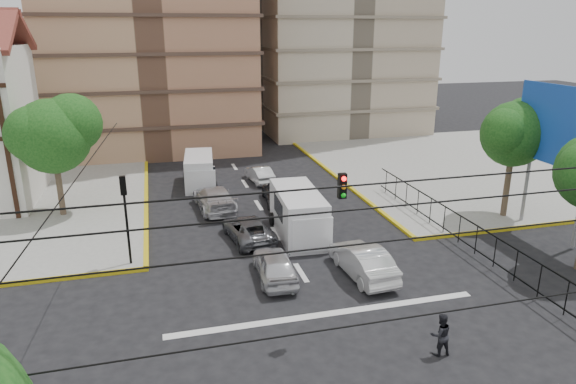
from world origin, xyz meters
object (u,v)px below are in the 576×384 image
object	(u,v)px
car_white_front_right	(363,261)
car_silver_front_left	(275,265)
traffic_light_nw	(125,206)
van_left_lane	(200,172)
van_right_lane	(299,216)
pedestrian_crosswalk	(440,335)

from	to	relation	value
car_white_front_right	car_silver_front_left	bearing A→B (deg)	-14.20
traffic_light_nw	van_left_lane	size ratio (longest dim) A/B	0.85
traffic_light_nw	van_right_lane	world-z (taller)	traffic_light_nw
traffic_light_nw	van_right_lane	distance (m)	9.23
van_left_lane	car_white_front_right	xyz separation A→B (m)	(5.97, -16.19, -0.35)
van_right_lane	car_silver_front_left	xyz separation A→B (m)	(-2.45, -4.48, -0.54)
van_right_lane	van_left_lane	size ratio (longest dim) A/B	1.11
traffic_light_nw	car_white_front_right	world-z (taller)	traffic_light_nw
van_right_lane	car_white_front_right	xyz separation A→B (m)	(1.57, -5.23, -0.49)
traffic_light_nw	pedestrian_crosswalk	world-z (taller)	traffic_light_nw
car_silver_front_left	car_white_front_right	bearing A→B (deg)	172.08
car_white_front_right	pedestrian_crosswalk	world-z (taller)	pedestrian_crosswalk
van_right_lane	car_white_front_right	size ratio (longest dim) A/B	1.26
van_left_lane	van_right_lane	bearing A→B (deg)	-62.41
van_right_lane	van_left_lane	world-z (taller)	van_right_lane
van_right_lane	pedestrian_crosswalk	bearing A→B (deg)	-77.77
traffic_light_nw	van_right_lane	size ratio (longest dim) A/B	0.76
van_left_lane	car_silver_front_left	distance (m)	15.57
pedestrian_crosswalk	van_right_lane	bearing A→B (deg)	-79.38
car_silver_front_left	pedestrian_crosswalk	xyz separation A→B (m)	(4.29, -7.10, 0.11)
traffic_light_nw	van_left_lane	xyz separation A→B (m)	(4.53, 12.39, -2.01)
van_right_lane	van_left_lane	bearing A→B (deg)	115.04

